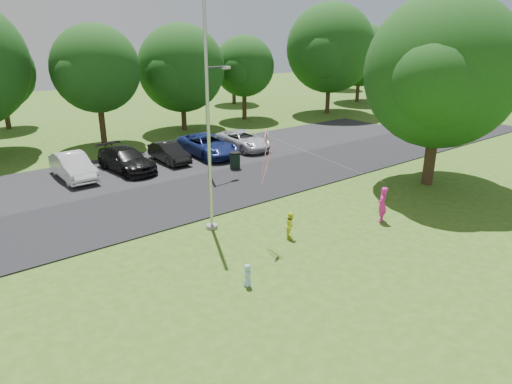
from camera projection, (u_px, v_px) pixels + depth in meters
ground at (352, 246)px, 18.45m from camera, size 120.00×120.00×0.00m
park_road at (226, 188)px, 25.11m from camera, size 60.00×6.00×0.06m
parking_strip at (170, 162)px, 29.93m from camera, size 42.00×7.00×0.06m
flagpole at (209, 135)px, 18.72m from camera, size 0.50×0.50×10.00m
street_lamp at (210, 111)px, 26.29m from camera, size 1.81×0.34×6.42m
trash_can at (235, 161)px, 28.41m from camera, size 0.69×0.69×1.09m
big_tree at (441, 75)px, 23.78m from camera, size 8.81×8.03×10.20m
tree_row at (130, 64)px, 35.42m from camera, size 64.35×11.94×10.88m
horizon_trees at (115, 72)px, 44.48m from camera, size 77.46×7.20×7.02m
parked_cars at (176, 151)px, 29.91m from camera, size 13.82×5.31×1.47m
woman at (382, 204)px, 20.58m from camera, size 0.71×0.64×1.64m
child_yellow at (291, 225)px, 19.02m from camera, size 0.71×0.69×1.14m
child_blue at (247, 275)px, 15.45m from camera, size 0.38×0.47×0.82m
kite at (271, 148)px, 17.70m from camera, size 5.63×1.91×2.84m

